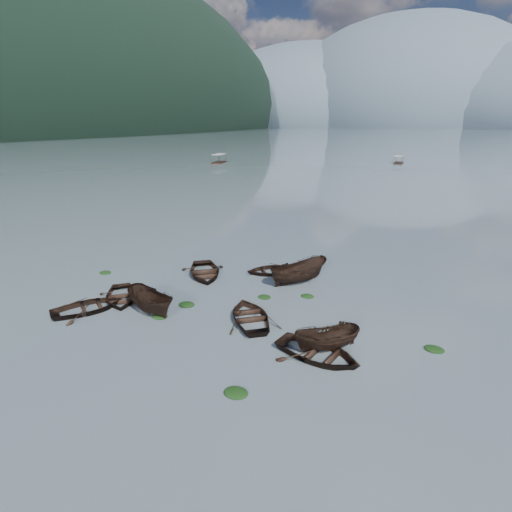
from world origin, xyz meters
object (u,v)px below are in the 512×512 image
at_px(pontoon_centre, 398,163).
at_px(rowboat_3, 250,320).
at_px(pontoon_left, 219,163).
at_px(rowboat_0, 121,300).

bearing_deg(pontoon_centre, rowboat_3, -87.40).
bearing_deg(rowboat_3, pontoon_left, -97.41).
bearing_deg(pontoon_centre, rowboat_0, -92.50).
height_order(rowboat_0, rowboat_3, rowboat_3).
bearing_deg(rowboat_0, pontoon_left, 73.90).
bearing_deg(rowboat_0, rowboat_3, -35.18).
relative_size(rowboat_0, pontoon_left, 0.68).
distance_m(rowboat_0, rowboat_3, 9.37).
bearing_deg(rowboat_0, pontoon_centre, 44.46).
xyz_separation_m(rowboat_3, pontoon_left, (-48.50, 83.96, 0.00)).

